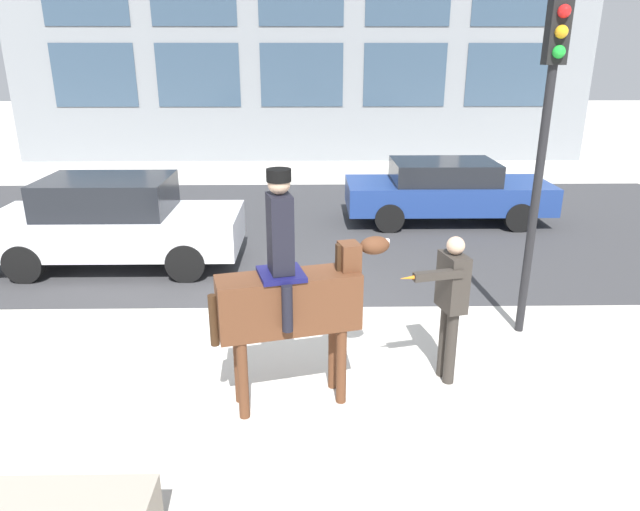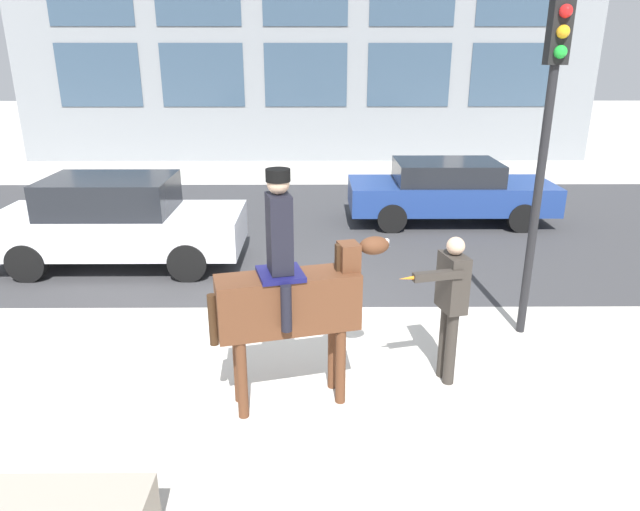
% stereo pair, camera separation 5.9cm
% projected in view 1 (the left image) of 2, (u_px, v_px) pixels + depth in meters
% --- Properties ---
extents(ground_plane, '(80.00, 80.00, 0.00)m').
position_uv_depth(ground_plane, '(292.00, 322.00, 8.10)').
color(ground_plane, beige).
extents(road_surface, '(19.80, 8.50, 0.01)m').
position_uv_depth(road_surface, '(298.00, 226.00, 12.57)').
color(road_surface, '#38383A').
rests_on(road_surface, ground_plane).
extents(mounted_horse_lead, '(1.87, 0.79, 2.58)m').
position_uv_depth(mounted_horse_lead, '(292.00, 294.00, 5.85)').
color(mounted_horse_lead, '#59331E').
rests_on(mounted_horse_lead, ground_plane).
extents(pedestrian_bystander, '(0.81, 0.58, 1.75)m').
position_uv_depth(pedestrian_bystander, '(450.00, 298.00, 6.35)').
color(pedestrian_bystander, '#332D28').
rests_on(pedestrian_bystander, ground_plane).
extents(street_car_near_lane, '(4.31, 1.79, 1.59)m').
position_uv_depth(street_car_near_lane, '(115.00, 222.00, 10.02)').
color(street_car_near_lane, silver).
rests_on(street_car_near_lane, ground_plane).
extents(street_car_far_lane, '(4.48, 1.79, 1.38)m').
position_uv_depth(street_car_far_lane, '(446.00, 190.00, 12.72)').
color(street_car_far_lane, navy).
rests_on(street_car_far_lane, ground_plane).
extents(traffic_light, '(0.24, 0.29, 4.20)m').
position_uv_depth(traffic_light, '(546.00, 123.00, 6.92)').
color(traffic_light, black).
rests_on(traffic_light, ground_plane).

